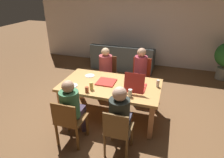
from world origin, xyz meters
TOP-DOWN VIEW (x-y plane):
  - ground_plane at (0.00, 0.00)m, footprint 20.00×20.00m
  - back_wall at (0.00, 3.26)m, footprint 7.16×0.12m
  - dining_table at (0.00, 0.00)m, footprint 1.93×1.06m
  - chair_0 at (0.43, 1.02)m, footprint 0.45×0.46m
  - person_0 at (0.43, 0.85)m, footprint 0.29×0.52m
  - chair_1 at (-0.40, -0.97)m, footprint 0.44×0.45m
  - person_1 at (-0.40, -0.83)m, footprint 0.32×0.49m
  - chair_2 at (-0.40, 0.97)m, footprint 0.43×0.44m
  - person_2 at (-0.40, 0.81)m, footprint 0.31×0.53m
  - chair_3 at (0.43, -0.98)m, footprint 0.40×0.43m
  - person_3 at (0.43, -0.83)m, footprint 0.31×0.53m
  - pizza_box_0 at (-0.10, 0.04)m, footprint 0.36×0.36m
  - pizza_box_1 at (0.50, -0.04)m, footprint 0.36×0.44m
  - plate_0 at (-0.54, 0.23)m, footprint 0.20×0.20m
  - plate_1 at (-0.68, -0.29)m, footprint 0.21×0.21m
  - drinking_glass_0 at (0.47, -0.35)m, footprint 0.07×0.07m
  - drinking_glass_1 at (-0.27, -0.31)m, footprint 0.07×0.07m
  - drinking_glass_2 at (0.89, 0.16)m, footprint 0.06×0.06m
  - drinking_glass_3 at (-0.31, -0.43)m, footprint 0.07×0.07m
  - couch at (-0.43, 2.64)m, footprint 1.98×0.86m

SIDE VIEW (x-z plane):
  - ground_plane at x=0.00m, z-range 0.00..0.00m
  - couch at x=-0.43m, z-range -0.12..0.68m
  - chair_1 at x=-0.40m, z-range 0.03..0.89m
  - chair_3 at x=0.43m, z-range 0.06..0.92m
  - chair_2 at x=-0.40m, z-range 0.06..0.98m
  - chair_0 at x=0.43m, z-range 0.06..0.99m
  - dining_table at x=0.00m, z-range 0.28..1.01m
  - person_1 at x=-0.40m, z-range 0.10..1.26m
  - person_2 at x=-0.40m, z-range 0.10..1.28m
  - person_3 at x=0.43m, z-range 0.10..1.29m
  - person_0 at x=0.43m, z-range 0.09..1.33m
  - plate_0 at x=-0.54m, z-range 0.73..0.74m
  - plate_1 at x=-0.68m, z-range 0.73..0.74m
  - pizza_box_0 at x=-0.10m, z-range 0.73..0.75m
  - drinking_glass_3 at x=-0.31m, z-range 0.73..0.84m
  - pizza_box_1 at x=0.50m, z-range 0.60..0.97m
  - drinking_glass_0 at x=0.47m, z-range 0.73..0.87m
  - drinking_glass_2 at x=0.89m, z-range 0.73..0.87m
  - drinking_glass_1 at x=-0.27m, z-range 0.73..0.88m
  - back_wall at x=0.00m, z-range 0.00..2.95m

